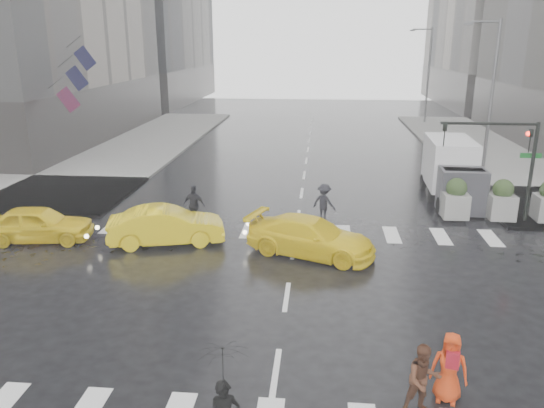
# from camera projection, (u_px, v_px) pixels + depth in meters

# --- Properties ---
(ground) EXTENTS (120.00, 120.00, 0.00)m
(ground) POSITION_uv_depth(u_px,v_px,m) (287.00, 297.00, 16.73)
(ground) COLOR black
(ground) RESTS_ON ground
(sidewalk_nw) EXTENTS (35.00, 35.00, 0.15)m
(sidewalk_nw) POSITION_uv_depth(u_px,v_px,m) (11.00, 162.00, 35.10)
(sidewalk_nw) COLOR slate
(sidewalk_nw) RESTS_ON ground
(road_markings) EXTENTS (18.00, 48.00, 0.01)m
(road_markings) POSITION_uv_depth(u_px,v_px,m) (287.00, 297.00, 16.73)
(road_markings) COLOR silver
(road_markings) RESTS_ON ground
(traffic_signal_pole) EXTENTS (4.45, 0.42, 4.50)m
(traffic_signal_pole) POSITION_uv_depth(u_px,v_px,m) (510.00, 152.00, 22.61)
(traffic_signal_pole) COLOR black
(traffic_signal_pole) RESTS_ON ground
(street_lamp_near) EXTENTS (2.15, 0.22, 9.00)m
(street_lamp_near) POSITION_uv_depth(u_px,v_px,m) (490.00, 90.00, 31.44)
(street_lamp_near) COLOR #59595B
(street_lamp_near) RESTS_ON ground
(street_lamp_far) EXTENTS (2.15, 0.22, 9.00)m
(street_lamp_far) POSITION_uv_depth(u_px,v_px,m) (427.00, 72.00, 50.48)
(street_lamp_far) COLOR #59595B
(street_lamp_far) RESTS_ON ground
(planter_west) EXTENTS (1.10, 1.10, 1.80)m
(planter_west) POSITION_uv_depth(u_px,v_px,m) (455.00, 199.00, 23.63)
(planter_west) COLOR slate
(planter_west) RESTS_ON ground
(planter_mid) EXTENTS (1.10, 1.10, 1.80)m
(planter_mid) POSITION_uv_depth(u_px,v_px,m) (502.00, 200.00, 23.45)
(planter_mid) COLOR slate
(planter_mid) RESTS_ON ground
(flag_cluster) EXTENTS (2.87, 3.06, 4.69)m
(flag_cluster) POSITION_uv_depth(u_px,v_px,m) (72.00, 75.00, 34.02)
(flag_cluster) COLOR #59595B
(flag_cluster) RESTS_ON ground
(pedestrian_black) EXTENTS (1.22, 1.23, 2.43)m
(pedestrian_black) POSITION_uv_depth(u_px,v_px,m) (224.00, 384.00, 9.85)
(pedestrian_black) COLOR black
(pedestrian_black) RESTS_ON ground
(pedestrian_brown) EXTENTS (0.92, 0.80, 1.64)m
(pedestrian_brown) POSITION_uv_depth(u_px,v_px,m) (423.00, 380.00, 11.29)
(pedestrian_brown) COLOR #4B2A1B
(pedestrian_brown) RESTS_ON ground
(pedestrian_orange) EXTENTS (0.92, 0.72, 1.66)m
(pedestrian_orange) POSITION_uv_depth(u_px,v_px,m) (449.00, 367.00, 11.69)
(pedestrian_orange) COLOR red
(pedestrian_orange) RESTS_ON ground
(pedestrian_far_a) EXTENTS (1.15, 0.85, 1.76)m
(pedestrian_far_a) POSITION_uv_depth(u_px,v_px,m) (194.00, 205.00, 23.12)
(pedestrian_far_a) COLOR black
(pedestrian_far_a) RESTS_ON ground
(pedestrian_far_b) EXTENTS (1.27, 1.07, 1.72)m
(pedestrian_far_b) POSITION_uv_depth(u_px,v_px,m) (324.00, 203.00, 23.53)
(pedestrian_far_b) COLOR black
(pedestrian_far_b) RESTS_ON ground
(taxi_front) EXTENTS (4.40, 2.21, 1.44)m
(taxi_front) POSITION_uv_depth(u_px,v_px,m) (38.00, 224.00, 21.22)
(taxi_front) COLOR yellow
(taxi_front) RESTS_ON ground
(taxi_mid) EXTENTS (4.76, 2.65, 1.49)m
(taxi_mid) POSITION_uv_depth(u_px,v_px,m) (167.00, 226.00, 20.95)
(taxi_mid) COLOR yellow
(taxi_mid) RESTS_ON ground
(taxi_rear) EXTENTS (4.73, 3.32, 1.42)m
(taxi_rear) POSITION_uv_depth(u_px,v_px,m) (311.00, 237.00, 19.87)
(taxi_rear) COLOR yellow
(taxi_rear) RESTS_ON ground
(box_truck) EXTENTS (2.13, 5.68, 3.02)m
(box_truck) POSITION_uv_depth(u_px,v_px,m) (452.00, 170.00, 26.34)
(box_truck) COLOR silver
(box_truck) RESTS_ON ground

